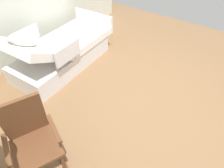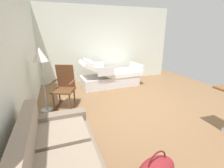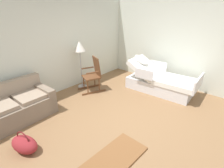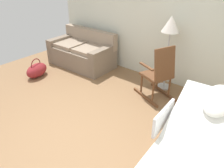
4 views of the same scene
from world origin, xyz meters
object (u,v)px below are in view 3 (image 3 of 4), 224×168
(rocking_chair, at_px, (93,75))
(duffel_bag, at_px, (24,144))
(hospital_bed, at_px, (160,82))
(couch, at_px, (15,108))
(floor_lamp, at_px, (80,50))

(rocking_chair, relative_size, duffel_bag, 1.69)
(rocking_chair, bearing_deg, hospital_bed, -50.27)
(couch, xyz_separation_m, duffel_bag, (-0.32, -1.13, -0.15))
(hospital_bed, bearing_deg, rocking_chair, 129.73)
(couch, relative_size, floor_lamp, 1.10)
(couch, bearing_deg, rocking_chair, -5.03)
(floor_lamp, bearing_deg, hospital_bed, -55.30)
(couch, xyz_separation_m, floor_lamp, (2.16, 0.25, 0.92))
(rocking_chair, bearing_deg, duffel_bag, -160.18)
(floor_lamp, distance_m, duffel_bag, 3.04)
(rocking_chair, distance_m, duffel_bag, 2.76)
(duffel_bag, bearing_deg, hospital_bed, -9.42)
(rocking_chair, bearing_deg, floor_lamp, 101.71)
(couch, relative_size, rocking_chair, 1.54)
(hospital_bed, height_order, couch, hospital_bed)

